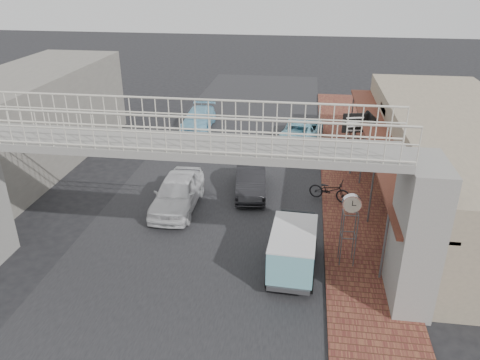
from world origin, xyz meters
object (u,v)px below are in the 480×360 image
(motorcycle_near, at_px, (330,190))
(street_clock, at_px, (351,207))
(white_hatchback, at_px, (177,192))
(angkot_curb, at_px, (302,130))
(dark_sedan, at_px, (251,180))
(motorcycle_far, at_px, (351,146))
(angkot_van, at_px, (293,245))
(arrow_sign, at_px, (372,123))
(angkot_far, at_px, (198,119))

(motorcycle_near, distance_m, street_clock, 5.39)
(white_hatchback, relative_size, angkot_curb, 0.91)
(dark_sedan, relative_size, motorcycle_far, 2.26)
(white_hatchback, bearing_deg, motorcycle_near, 12.35)
(motorcycle_near, height_order, street_clock, street_clock)
(angkot_van, height_order, motorcycle_far, angkot_van)
(dark_sedan, height_order, angkot_curb, angkot_curb)
(dark_sedan, xyz_separation_m, street_clock, (4.24, -5.54, 1.76))
(motorcycle_far, xyz_separation_m, arrow_sign, (0.66, -2.51, 2.24))
(motorcycle_far, height_order, arrow_sign, arrow_sign)
(white_hatchback, bearing_deg, dark_sedan, 32.84)
(angkot_van, bearing_deg, dark_sedan, 112.71)
(white_hatchback, bearing_deg, street_clock, -25.78)
(white_hatchback, height_order, angkot_van, angkot_van)
(dark_sedan, bearing_deg, angkot_van, -76.27)
(motorcycle_near, bearing_deg, dark_sedan, 100.35)
(angkot_curb, height_order, angkot_far, angkot_curb)
(angkot_curb, height_order, angkot_van, angkot_van)
(angkot_van, bearing_deg, arrow_sign, 71.52)
(angkot_curb, xyz_separation_m, arrow_sign, (3.51, -4.90, 2.17))
(angkot_far, xyz_separation_m, angkot_van, (7.01, -15.62, 0.44))
(angkot_curb, distance_m, street_clock, 13.66)
(dark_sedan, height_order, arrow_sign, arrow_sign)
(motorcycle_far, distance_m, street_clock, 11.21)
(angkot_far, bearing_deg, dark_sedan, -63.61)
(angkot_curb, distance_m, arrow_sign, 6.40)
(motorcycle_far, bearing_deg, angkot_far, 57.55)
(angkot_far, relative_size, arrow_sign, 1.33)
(white_hatchback, distance_m, arrow_sign, 10.48)
(angkot_far, xyz_separation_m, arrow_sign, (10.55, -6.43, 2.21))
(motorcycle_near, height_order, motorcycle_far, motorcycle_far)
(dark_sedan, height_order, angkot_van, angkot_van)
(white_hatchback, bearing_deg, angkot_far, 97.48)
(motorcycle_near, distance_m, arrow_sign, 4.60)
(motorcycle_far, bearing_deg, angkot_van, 155.28)
(angkot_curb, bearing_deg, angkot_van, 97.27)
(dark_sedan, height_order, street_clock, street_clock)
(dark_sedan, relative_size, angkot_curb, 0.80)
(motorcycle_far, bearing_deg, dark_sedan, 125.84)
(angkot_curb, distance_m, motorcycle_far, 3.72)
(angkot_far, distance_m, arrow_sign, 12.55)
(angkot_van, bearing_deg, angkot_far, 116.76)
(arrow_sign, bearing_deg, motorcycle_near, -133.26)
(street_clock, xyz_separation_m, arrow_sign, (1.59, 8.51, 0.45))
(angkot_van, distance_m, street_clock, 2.46)
(motorcycle_near, xyz_separation_m, motorcycle_far, (1.39, 5.97, 0.02))
(dark_sedan, xyz_separation_m, motorcycle_near, (3.78, -0.48, -0.05))
(white_hatchback, bearing_deg, motorcycle_far, 41.79)
(motorcycle_far, bearing_deg, motorcycle_near, 156.06)
(motorcycle_near, bearing_deg, street_clock, -157.21)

